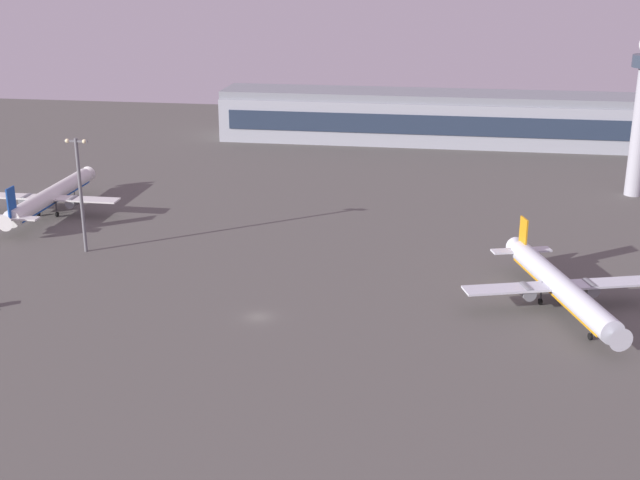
% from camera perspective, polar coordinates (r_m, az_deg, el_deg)
% --- Properties ---
extents(ground_plane, '(416.00, 416.00, 0.00)m').
position_cam_1_polar(ground_plane, '(144.00, -4.20, -5.23)').
color(ground_plane, '#56544F').
extents(terminal_building, '(178.79, 22.40, 16.40)m').
position_cam_1_polar(terminal_building, '(280.42, 11.80, 8.03)').
color(terminal_building, '#9EA3AD').
rests_on(terminal_building, ground).
extents(airplane_taxiway_distant, '(33.39, 42.48, 11.16)m').
position_cam_1_polar(airplane_taxiway_distant, '(151.09, 15.96, -3.03)').
color(airplane_taxiway_distant, silver).
rests_on(airplane_taxiway_distant, ground).
extents(airplane_mid_apron, '(33.93, 43.68, 11.23)m').
position_cam_1_polar(airplane_mid_apron, '(209.01, -17.85, 2.82)').
color(airplane_mid_apron, silver).
rests_on(airplane_mid_apron, ground).
extents(apron_light_east, '(4.80, 0.90, 23.94)m').
position_cam_1_polar(apron_light_east, '(177.44, -15.97, 3.45)').
color(apron_light_east, slate).
rests_on(apron_light_east, ground).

